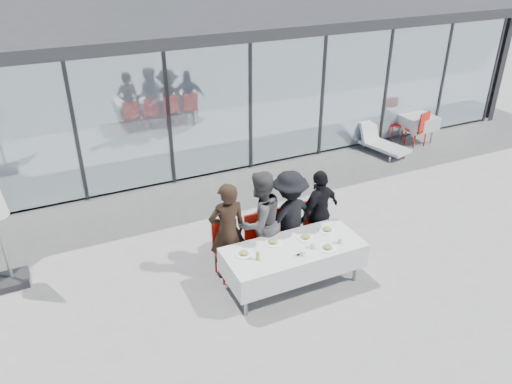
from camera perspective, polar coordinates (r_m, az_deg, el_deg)
ground at (r=8.81m, az=4.17°, el=-8.72°), size 90.00×90.00×0.00m
pavilion at (r=15.63m, az=-3.86°, el=16.52°), size 14.80×8.80×3.44m
dining_table at (r=8.15m, az=4.27°, el=-7.48°), size 2.26×0.96×0.75m
diner_a at (r=8.19m, az=-3.27°, el=-4.48°), size 0.66×0.66×1.74m
diner_chair_a at (r=8.41m, az=-3.33°, el=-6.23°), size 0.44×0.44×0.97m
diner_b at (r=8.37m, az=0.46°, el=-3.37°), size 1.10×1.10×1.81m
diner_chair_b at (r=8.60m, az=0.31°, el=-5.30°), size 0.44×0.44×0.97m
diner_c at (r=8.61m, az=3.81°, el=-2.85°), size 1.25×1.25×1.70m
diner_chair_c at (r=8.81m, az=3.59°, el=-4.45°), size 0.44×0.44×0.97m
diner_d at (r=8.91m, az=7.24°, el=-2.25°), size 1.19×1.19×1.60m
diner_chair_d at (r=9.08m, az=6.98°, el=-3.55°), size 0.44×0.44×0.97m
plate_a at (r=7.82m, az=-1.39°, el=-7.03°), size 0.28×0.28×0.07m
plate_b at (r=8.08m, az=1.95°, el=-5.74°), size 0.28×0.28×0.07m
plate_c at (r=8.24m, az=5.69°, el=-5.15°), size 0.28×0.28×0.07m
plate_d at (r=8.47m, az=8.13°, el=-4.28°), size 0.28×0.28×0.07m
plate_extra at (r=8.03m, az=8.17°, el=-6.30°), size 0.28×0.28×0.07m
juice_bottle at (r=7.68m, az=0.22°, el=-7.29°), size 0.06×0.06×0.15m
drinking_glasses at (r=7.98m, az=7.14°, el=-6.22°), size 0.80×0.19×0.10m
folded_eyeglasses at (r=7.86m, az=5.13°, el=-7.07°), size 0.14×0.03×0.01m
spare_table_right at (r=14.40m, az=17.95°, el=7.61°), size 0.86×0.86×0.74m
spare_chair_a at (r=14.40m, az=15.18°, el=7.93°), size 0.62×0.62×0.97m
spare_chair_b at (r=14.08m, az=18.21°, el=7.04°), size 0.55×0.55×0.97m
lounger at (r=13.58m, az=13.98°, el=5.59°), size 0.90×1.44×0.72m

